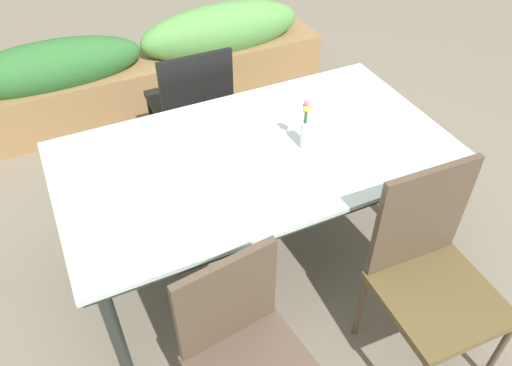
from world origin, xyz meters
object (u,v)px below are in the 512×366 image
chair_far_side (192,102)px  flower_vase (306,128)px  chair_near_left (246,352)px  planter_box (146,69)px  chair_near_right (431,268)px  dining_table (256,160)px

chair_far_side → flower_vase: 0.98m
chair_near_left → chair_far_side: bearing=-110.6°
flower_vase → planter_box: (-0.35, 1.73, -0.49)m
chair_near_right → planter_box: 2.54m
chair_far_side → planter_box: 0.86m
dining_table → chair_far_side: size_ratio=2.09×
chair_near_right → chair_far_side: (-0.47, 1.64, -0.01)m
chair_near_left → chair_far_side: size_ratio=1.02×
dining_table → flower_vase: flower_vase is taller
chair_near_right → chair_far_side: chair_near_right is taller
flower_vase → planter_box: 1.83m
chair_near_right → chair_far_side: 1.70m
chair_far_side → chair_near_left: bearing=-102.4°
flower_vase → planter_box: bearing=101.4°
chair_far_side → flower_vase: bearing=-72.4°
chair_near_right → chair_near_left: (-0.85, -0.02, -0.01)m
chair_near_right → flower_vase: size_ratio=3.60×
dining_table → planter_box: (-0.12, 1.66, -0.32)m
chair_near_right → planter_box: (-0.54, 2.47, -0.20)m
chair_near_left → flower_vase: flower_vase is taller
chair_near_left → planter_box: 2.52m
chair_near_right → flower_vase: 0.82m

